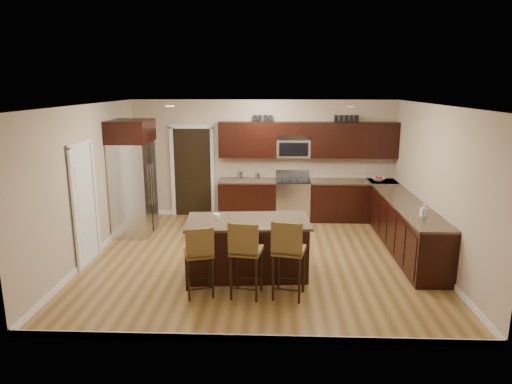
{
  "coord_description": "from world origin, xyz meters",
  "views": [
    {
      "loc": [
        0.23,
        -7.67,
        3.03
      ],
      "look_at": [
        -0.08,
        0.4,
        1.12
      ],
      "focal_mm": 32.0,
      "sensor_mm": 36.0,
      "label": 1
    }
  ],
  "objects_px": {
    "range": "(293,199)",
    "refrigerator": "(133,177)",
    "island": "(248,249)",
    "stool_left": "(199,253)",
    "stool_mid": "(245,251)",
    "stool_right": "(288,250)"
  },
  "relations": [
    {
      "from": "stool_left",
      "to": "refrigerator",
      "type": "bearing_deg",
      "value": 105.3
    },
    {
      "from": "stool_right",
      "to": "refrigerator",
      "type": "distance_m",
      "value": 4.23
    },
    {
      "from": "stool_mid",
      "to": "refrigerator",
      "type": "bearing_deg",
      "value": 140.08
    },
    {
      "from": "stool_left",
      "to": "refrigerator",
      "type": "xyz_separation_m",
      "value": [
        -1.8,
        2.87,
        0.53
      ]
    },
    {
      "from": "stool_mid",
      "to": "stool_right",
      "type": "relative_size",
      "value": 0.98
    },
    {
      "from": "range",
      "to": "stool_mid",
      "type": "xyz_separation_m",
      "value": [
        -0.84,
        -4.0,
        0.25
      ]
    },
    {
      "from": "refrigerator",
      "to": "stool_right",
      "type": "bearing_deg",
      "value": -43.07
    },
    {
      "from": "range",
      "to": "island",
      "type": "bearing_deg",
      "value": -105.02
    },
    {
      "from": "island",
      "to": "stool_mid",
      "type": "height_order",
      "value": "stool_mid"
    },
    {
      "from": "range",
      "to": "stool_left",
      "type": "bearing_deg",
      "value": -110.58
    },
    {
      "from": "range",
      "to": "island",
      "type": "xyz_separation_m",
      "value": [
        -0.85,
        -3.15,
        -0.04
      ]
    },
    {
      "from": "stool_left",
      "to": "refrigerator",
      "type": "distance_m",
      "value": 3.43
    },
    {
      "from": "island",
      "to": "stool_mid",
      "type": "xyz_separation_m",
      "value": [
        0.01,
        -0.85,
        0.29
      ]
    },
    {
      "from": "stool_left",
      "to": "stool_mid",
      "type": "bearing_deg",
      "value": -17.41
    },
    {
      "from": "refrigerator",
      "to": "range",
      "type": "bearing_deg",
      "value": 18.88
    },
    {
      "from": "range",
      "to": "refrigerator",
      "type": "relative_size",
      "value": 0.47
    },
    {
      "from": "island",
      "to": "stool_left",
      "type": "xyz_separation_m",
      "value": [
        -0.65,
        -0.84,
        0.24
      ]
    },
    {
      "from": "range",
      "to": "stool_right",
      "type": "bearing_deg",
      "value": -93.25
    },
    {
      "from": "range",
      "to": "stool_left",
      "type": "height_order",
      "value": "range"
    },
    {
      "from": "refrigerator",
      "to": "stool_mid",
      "type": "bearing_deg",
      "value": -49.4
    },
    {
      "from": "stool_mid",
      "to": "stool_left",
      "type": "bearing_deg",
      "value": -171.1
    },
    {
      "from": "range",
      "to": "stool_mid",
      "type": "bearing_deg",
      "value": -101.83
    }
  ]
}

